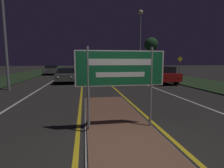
{
  "coord_description": "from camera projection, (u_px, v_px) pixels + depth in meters",
  "views": [
    {
      "loc": [
        -0.98,
        -3.21,
        1.98
      ],
      "look_at": [
        0.0,
        3.0,
        1.16
      ],
      "focal_mm": 28.0,
      "sensor_mm": 36.0,
      "label": 1
    }
  ],
  "objects": [
    {
      "name": "ground_plane",
      "position": [
        135.0,
        159.0,
        3.55
      ],
      "size": [
        160.0,
        160.0,
        0.0
      ],
      "primitive_type": "plane",
      "color": "#282623"
    },
    {
      "name": "median_island",
      "position": [
        120.0,
        129.0,
        5.01
      ],
      "size": [
        2.01,
        8.74,
        0.1
      ],
      "color": "#999993",
      "rests_on": "ground_plane"
    },
    {
      "name": "verge_left",
      "position": [
        15.0,
        77.0,
        21.67
      ],
      "size": [
        5.0,
        100.0,
        0.08
      ],
      "color": "#23381E",
      "rests_on": "ground_plane"
    },
    {
      "name": "verge_right",
      "position": [
        160.0,
        75.0,
        24.6
      ],
      "size": [
        5.0,
        100.0,
        0.08
      ],
      "color": "#23381E",
      "rests_on": "ground_plane"
    },
    {
      "name": "centre_line_yellow_left",
      "position": [
        83.0,
        74.0,
        27.85
      ],
      "size": [
        0.12,
        70.0,
        0.01
      ],
      "color": "gold",
      "rests_on": "ground_plane"
    },
    {
      "name": "centre_line_yellow_right",
      "position": [
        98.0,
        74.0,
        28.22
      ],
      "size": [
        0.12,
        70.0,
        0.01
      ],
      "color": "gold",
      "rests_on": "ground_plane"
    },
    {
      "name": "lane_line_white_left",
      "position": [
        64.0,
        74.0,
        27.39
      ],
      "size": [
        0.12,
        70.0,
        0.01
      ],
      "color": "silver",
      "rests_on": "ground_plane"
    },
    {
      "name": "lane_line_white_right",
      "position": [
        116.0,
        74.0,
        28.68
      ],
      "size": [
        0.12,
        70.0,
        0.01
      ],
      "color": "silver",
      "rests_on": "ground_plane"
    },
    {
      "name": "edge_line_white_left",
      "position": [
        44.0,
        74.0,
        26.92
      ],
      "size": [
        0.1,
        70.0,
        0.01
      ],
      "color": "silver",
      "rests_on": "ground_plane"
    },
    {
      "name": "edge_line_white_right",
      "position": [
        134.0,
        73.0,
        29.15
      ],
      "size": [
        0.1,
        70.0,
        0.01
      ],
      "color": "silver",
      "rests_on": "ground_plane"
    },
    {
      "name": "highway_sign",
      "position": [
        121.0,
        71.0,
        4.79
      ],
      "size": [
        2.47,
        0.07,
        2.28
      ],
      "color": "gray",
      "rests_on": "median_island"
    },
    {
      "name": "streetlight_right_near",
      "position": [
        140.0,
        30.0,
        23.09
      ],
      "size": [
        0.63,
        0.63,
        8.67
      ],
      "color": "gray",
      "rests_on": "ground_plane"
    },
    {
      "name": "car_receding_0",
      "position": [
        161.0,
        74.0,
        16.16
      ],
      "size": [
        1.86,
        4.7,
        1.52
      ],
      "color": "maroon",
      "rests_on": "ground_plane"
    },
    {
      "name": "car_receding_1",
      "position": [
        137.0,
        70.0,
        23.35
      ],
      "size": [
        1.93,
        4.6,
        1.5
      ],
      "color": "silver",
      "rests_on": "ground_plane"
    },
    {
      "name": "car_approaching_0",
      "position": [
        67.0,
        75.0,
        16.81
      ],
      "size": [
        1.86,
        4.71,
        1.35
      ],
      "color": "#4C514C",
      "rests_on": "ground_plane"
    },
    {
      "name": "car_approaching_1",
      "position": [
        52.0,
        70.0,
        26.37
      ],
      "size": [
        1.9,
        4.08,
        1.39
      ],
      "color": "#4C514C",
      "rests_on": "ground_plane"
    },
    {
      "name": "car_approaching_2",
      "position": [
        78.0,
        67.0,
        36.72
      ],
      "size": [
        1.85,
        4.57,
        1.48
      ],
      "color": "#4C514C",
      "rests_on": "ground_plane"
    },
    {
      "name": "warning_sign",
      "position": [
        180.0,
        65.0,
        18.93
      ],
      "size": [
        0.6,
        0.06,
        2.44
      ],
      "color": "gray",
      "rests_on": "verge_right"
    },
    {
      "name": "roadside_palm_right",
      "position": [
        151.0,
        45.0,
        24.99
      ],
      "size": [
        1.97,
        1.97,
        5.32
      ],
      "color": "#4C3823",
      "rests_on": "verge_right"
    }
  ]
}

